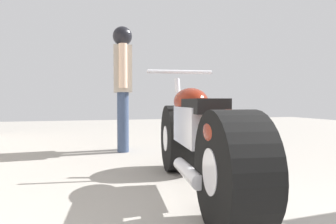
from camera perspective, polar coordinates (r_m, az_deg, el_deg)
name	(u,v)px	position (r m, az deg, el deg)	size (l,w,h in m)	color
ground_plane	(152,164)	(3.50, -2.87, -9.55)	(16.67, 16.67, 0.00)	gray
motorcycle_maroon_cruiser	(198,140)	(2.37, 5.57, -5.07)	(0.66, 2.16, 1.00)	black
mechanic_in_blue	(123,77)	(4.43, -8.31, 6.41)	(0.30, 0.69, 1.74)	#384766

